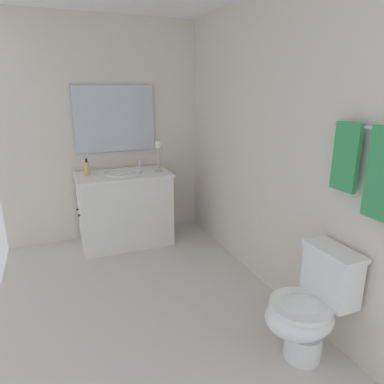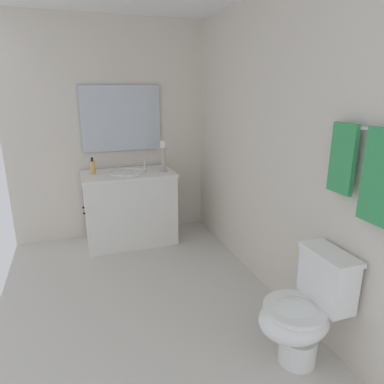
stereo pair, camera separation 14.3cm
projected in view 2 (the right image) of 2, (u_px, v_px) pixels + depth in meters
floor at (142, 302)px, 2.89m from camera, size 3.10×2.24×0.02m
wall_back at (268, 148)px, 2.89m from camera, size 3.10×0.04×2.45m
wall_left at (110, 132)px, 3.94m from camera, size 0.04×2.24×2.45m
vanity_cabinet at (130, 207)px, 3.92m from camera, size 0.58×1.01×0.82m
sink_basin at (128, 176)px, 3.82m from camera, size 0.40×0.40×0.24m
mirror at (121, 119)px, 3.90m from camera, size 0.02×0.89×0.72m
candle_holder_tall at (163, 155)px, 3.81m from camera, size 0.09×0.09×0.34m
soap_bottle at (93, 167)px, 3.72m from camera, size 0.06×0.06×0.18m
toilet at (304, 311)px, 2.16m from camera, size 0.39×0.54×0.75m
towel_bar at (369, 129)px, 1.83m from camera, size 0.56×0.02×0.02m
towel_near_vanity at (343, 159)px, 2.00m from camera, size 0.18×0.03×0.41m
towel_center at (381, 178)px, 1.76m from camera, size 0.23×0.03×0.50m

